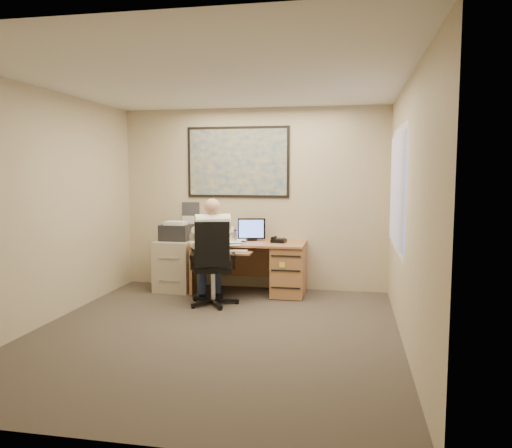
% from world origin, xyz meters
% --- Properties ---
extents(room_shell, '(4.00, 4.50, 2.70)m').
position_xyz_m(room_shell, '(0.00, 0.00, 1.35)').
color(room_shell, '#3E3730').
rests_on(room_shell, ground).
extents(desk, '(1.60, 0.97, 1.07)m').
position_xyz_m(desk, '(0.34, 1.90, 0.44)').
color(desk, '#AD724A').
rests_on(desk, ground).
extents(world_map, '(1.56, 0.03, 1.06)m').
position_xyz_m(world_map, '(-0.23, 2.23, 1.90)').
color(world_map, '#1E4C93').
rests_on(world_map, room_shell).
extents(wall_calendar, '(0.28, 0.01, 0.42)m').
position_xyz_m(wall_calendar, '(-0.98, 2.24, 1.08)').
color(wall_calendar, white).
rests_on(wall_calendar, room_shell).
extents(window_blinds, '(0.06, 1.40, 1.30)m').
position_xyz_m(window_blinds, '(1.97, 0.80, 1.55)').
color(window_blinds, beige).
rests_on(window_blinds, room_shell).
extents(filing_cabinet, '(0.56, 0.66, 1.03)m').
position_xyz_m(filing_cabinet, '(-1.09, 1.88, 0.44)').
color(filing_cabinet, '#BDAF98').
rests_on(filing_cabinet, ground).
extents(office_chair, '(0.82, 0.82, 1.13)m').
position_xyz_m(office_chair, '(-0.34, 1.12, 0.33)').
color(office_chair, black).
rests_on(office_chair, ground).
extents(person, '(0.87, 1.00, 1.41)m').
position_xyz_m(person, '(-0.33, 1.20, 0.70)').
color(person, white).
rests_on(person, office_chair).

